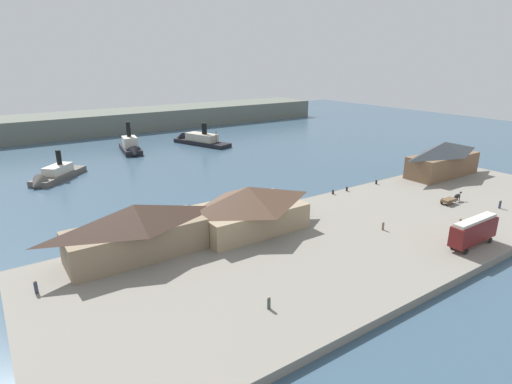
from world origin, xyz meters
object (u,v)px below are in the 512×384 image
(horse_cart, at_px, (452,199))
(ferry_moored_west, at_px, (53,176))
(pedestrian_walking_west, at_px, (500,204))
(pedestrian_standing_center, at_px, (460,222))
(mooring_post_west, at_px, (347,189))
(ferry_approaching_east, at_px, (131,148))
(mooring_post_center_west, at_px, (376,182))
(pedestrian_walking_east, at_px, (383,226))
(ferry_shed_central_terminal, at_px, (248,208))
(mooring_post_east, at_px, (333,192))
(ferry_shed_west_terminal, at_px, (443,159))
(pedestrian_at_waters_edge, at_px, (36,287))
(street_tram, at_px, (474,230))
(ferry_shed_customs_shed, at_px, (136,230))
(mooring_post_center_east, at_px, (290,203))
(pedestrian_by_tram, at_px, (269,303))
(ferry_mid_harbor, at_px, (196,140))

(horse_cart, distance_m, ferry_moored_west, 91.67)
(pedestrian_walking_west, bearing_deg, pedestrian_standing_center, -177.47)
(mooring_post_west, distance_m, ferry_approaching_east, 74.09)
(mooring_post_center_west, bearing_deg, pedestrian_walking_east, -137.63)
(ferry_shed_central_terminal, bearing_deg, mooring_post_east, 12.09)
(pedestrian_walking_east, bearing_deg, ferry_approaching_east, 99.29)
(ferry_shed_west_terminal, height_order, pedestrian_at_waters_edge, ferry_shed_west_terminal)
(pedestrian_at_waters_edge, bearing_deg, street_tram, -21.82)
(ferry_shed_customs_shed, relative_size, pedestrian_standing_center, 12.84)
(pedestrian_walking_west, height_order, mooring_post_center_east, pedestrian_walking_west)
(street_tram, xyz_separation_m, mooring_post_east, (0.33, 30.65, -2.19))
(ferry_shed_customs_shed, distance_m, street_tram, 51.15)
(pedestrian_by_tram, xyz_separation_m, mooring_post_west, (40.33, 26.35, -0.31))
(pedestrian_standing_center, bearing_deg, pedestrian_walking_west, 2.53)
(ferry_shed_customs_shed, xyz_separation_m, ferry_moored_west, (-2.98, 53.65, -4.04))
(pedestrian_by_tram, bearing_deg, mooring_post_east, 36.12)
(horse_cart, xyz_separation_m, pedestrian_by_tram, (-51.90, -8.90, -0.16))
(ferry_moored_west, bearing_deg, mooring_post_center_east, -54.41)
(horse_cart, bearing_deg, ferry_mid_harbor, 98.31)
(pedestrian_standing_center, bearing_deg, mooring_post_center_east, 125.10)
(mooring_post_center_west, bearing_deg, street_tram, -114.59)
(pedestrian_by_tram, distance_m, mooring_post_center_east, 35.80)
(street_tram, bearing_deg, horse_cart, 39.33)
(mooring_post_center_west, relative_size, ferry_moored_west, 0.06)
(ferry_approaching_east, bearing_deg, pedestrian_walking_east, -80.71)
(pedestrian_walking_east, relative_size, mooring_post_center_west, 1.71)
(ferry_shed_west_terminal, relative_size, mooring_post_west, 22.71)
(pedestrian_walking_east, bearing_deg, ferry_shed_west_terminal, 19.95)
(pedestrian_at_waters_edge, xyz_separation_m, ferry_approaching_east, (37.11, 77.03, -0.28))
(pedestrian_by_tram, height_order, ferry_mid_harbor, ferry_mid_harbor)
(street_tram, distance_m, pedestrian_by_tram, 36.25)
(ferry_shed_west_terminal, height_order, mooring_post_east, ferry_shed_west_terminal)
(mooring_post_center_west, bearing_deg, mooring_post_east, 178.77)
(street_tram, relative_size, pedestrian_walking_west, 5.65)
(ferry_shed_west_terminal, xyz_separation_m, pedestrian_at_waters_edge, (-90.87, -3.00, -3.48))
(ferry_shed_customs_shed, distance_m, mooring_post_center_east, 32.79)
(ferry_shed_central_terminal, xyz_separation_m, mooring_post_center_east, (13.27, 5.24, -3.38))
(ferry_shed_west_terminal, relative_size, pedestrian_at_waters_edge, 11.41)
(ferry_shed_customs_shed, xyz_separation_m, pedestrian_walking_west, (64.89, -20.06, -3.28))
(street_tram, bearing_deg, mooring_post_center_east, 110.98)
(pedestrian_walking_east, height_order, mooring_post_west, pedestrian_walking_east)
(pedestrian_walking_east, bearing_deg, ferry_shed_customs_shed, 159.35)
(mooring_post_center_east, relative_size, mooring_post_west, 1.00)
(ferry_shed_customs_shed, bearing_deg, mooring_post_west, 5.22)
(ferry_shed_west_terminal, height_order, mooring_post_west, ferry_shed_west_terminal)
(pedestrian_standing_center, height_order, ferry_mid_harbor, ferry_mid_harbor)
(ferry_mid_harbor, bearing_deg, pedestrian_walking_east, -95.93)
(ferry_shed_central_terminal, distance_m, pedestrian_at_waters_edge, 33.14)
(mooring_post_west, bearing_deg, ferry_moored_west, 136.19)
(pedestrian_walking_east, height_order, mooring_post_east, pedestrian_walking_east)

